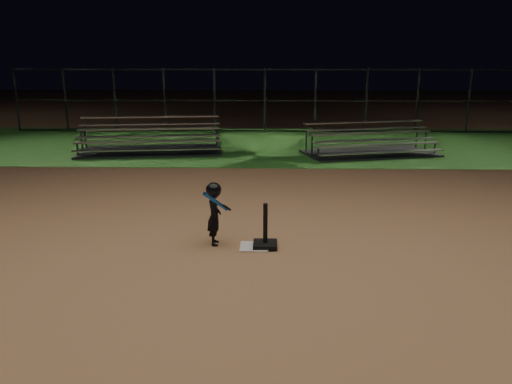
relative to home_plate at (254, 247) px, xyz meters
The scene contains 8 objects.
ground 0.01m from the home_plate, ahead, with size 80.00×80.00×0.00m, color #9E6D47.
grass_strip 10.00m from the home_plate, 90.00° to the left, with size 60.00×8.00×0.01m, color #255E1E.
home_plate is the anchor object (origin of this frame).
batting_tee 0.22m from the home_plate, ahead, with size 0.38×0.38×0.70m.
child_batter 0.85m from the home_plate, 168.52° to the left, with size 0.41×0.58×1.03m.
bleacher_left 9.05m from the home_plate, 113.13° to the left, with size 4.65×2.73×1.08m.
bleacher_right 8.78m from the home_plate, 67.72° to the left, with size 4.31×2.88×0.97m.
backstop_fence 13.06m from the home_plate, 90.00° to the left, with size 20.08×0.08×2.50m.
Camera 1 is at (0.26, -7.72, 2.94)m, focal length 36.24 mm.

